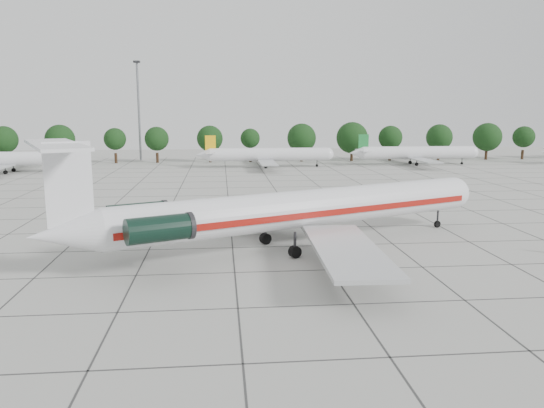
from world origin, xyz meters
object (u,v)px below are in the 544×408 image
object	(u,v)px
main_airliner	(286,210)
bg_airliner_c	(268,155)
bg_airliner_d	(417,153)
floodlight_mast	(139,105)
bg_airliner_b	(13,159)

from	to	relation	value
main_airliner	bg_airliner_c	size ratio (longest dim) A/B	1.58
bg_airliner_c	bg_airliner_d	bearing A→B (deg)	3.00
main_airliner	floodlight_mast	size ratio (longest dim) A/B	1.75
bg_airliner_c	bg_airliner_d	size ratio (longest dim) A/B	1.00
bg_airliner_b	bg_airliner_c	size ratio (longest dim) A/B	1.00
main_airliner	bg_airliner_b	distance (m)	83.48
main_airliner	bg_airliner_b	bearing A→B (deg)	103.20
bg_airliner_d	bg_airliner_b	bearing A→B (deg)	-175.17
main_airliner	floodlight_mast	bearing A→B (deg)	82.84
bg_airliner_b	bg_airliner_c	bearing A→B (deg)	6.04
main_airliner	bg_airliner_d	world-z (taller)	main_airliner
main_airliner	bg_airliner_d	size ratio (longest dim) A/B	1.58
bg_airliner_b	floodlight_mast	bearing A→B (deg)	49.05
main_airliner	bg_airliner_d	bearing A→B (deg)	37.88
bg_airliner_b	floodlight_mast	size ratio (longest dim) A/B	1.11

